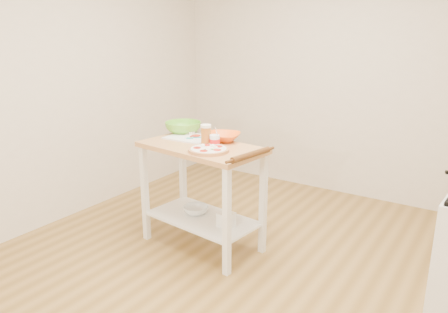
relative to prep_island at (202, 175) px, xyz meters
name	(u,v)px	position (x,y,z in m)	size (l,w,h in m)	color
room_shell	(232,101)	(0.50, -0.33, 0.71)	(4.04, 4.54, 2.74)	olive
prep_island	(202,175)	(0.00, 0.00, 0.00)	(1.08, 0.67, 0.90)	tan
pizza	(209,150)	(0.16, -0.12, 0.28)	(0.32, 0.32, 0.05)	tan
cutting_board	(191,137)	(-0.22, 0.14, 0.27)	(0.41, 0.31, 0.04)	white
spatula	(194,138)	(-0.16, 0.12, 0.28)	(0.12, 0.12, 0.01)	teal
knife	(194,132)	(-0.30, 0.29, 0.28)	(0.27, 0.08, 0.01)	silver
orange_bowl	(223,137)	(0.07, 0.22, 0.29)	(0.28, 0.28, 0.07)	orange
green_bowl	(183,127)	(-0.40, 0.26, 0.31)	(0.33, 0.33, 0.10)	#65B32E
beer_pint	(206,135)	(0.04, 0.01, 0.35)	(0.09, 0.09, 0.17)	#A95F20
yogurt_tub	(215,141)	(0.12, 0.02, 0.31)	(0.08, 0.08, 0.18)	white
rolling_pin	(251,155)	(0.53, -0.10, 0.28)	(0.05, 0.05, 0.41)	#593314
shelf_glass_bowl	(196,210)	(-0.09, 0.03, -0.35)	(0.22, 0.22, 0.07)	silver
shelf_bin	(226,220)	(0.27, -0.04, -0.32)	(0.12, 0.12, 0.12)	white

